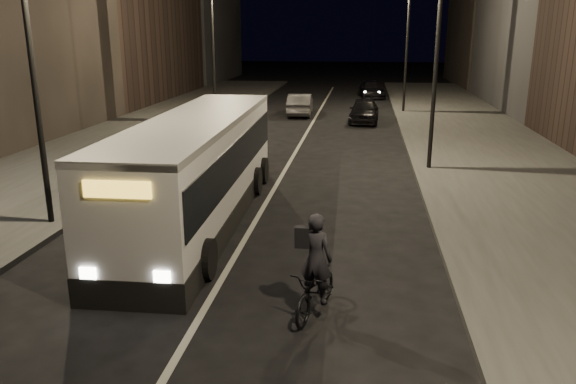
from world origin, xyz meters
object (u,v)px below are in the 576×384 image
(streetlight_right_mid, at_px, (431,29))
(streetlight_left_near, at_px, (37,29))
(streetlight_left_far, at_px, (217,29))
(cyclist_on_bicycle, at_px, (316,281))
(car_mid, at_px, (300,104))
(car_far, at_px, (372,89))
(city_bus, at_px, (198,165))
(streetlight_right_far, at_px, (404,29))
(car_near, at_px, (364,110))

(streetlight_right_mid, relative_size, streetlight_left_near, 1.00)
(streetlight_left_far, relative_size, cyclist_on_bicycle, 3.81)
(car_mid, relative_size, car_far, 0.95)
(city_bus, distance_m, car_mid, 21.12)
(streetlight_right_mid, xyz_separation_m, streetlight_right_far, (0.00, 16.00, 0.00))
(streetlight_left_near, bearing_deg, streetlight_right_mid, 36.88)
(streetlight_right_far, relative_size, car_mid, 1.92)
(car_far, bearing_deg, streetlight_left_near, -112.58)
(city_bus, bearing_deg, streetlight_right_mid, 43.41)
(streetlight_left_near, relative_size, car_mid, 1.92)
(city_bus, distance_m, cyclist_on_bicycle, 6.52)
(cyclist_on_bicycle, distance_m, car_far, 36.98)
(streetlight_left_far, xyz_separation_m, car_far, (8.93, 14.86, -4.71))
(car_near, xyz_separation_m, car_far, (0.57, 13.03, -0.06))
(cyclist_on_bicycle, height_order, car_near, cyclist_on_bicycle)
(streetlight_right_far, relative_size, streetlight_left_near, 1.00)
(car_far, bearing_deg, cyclist_on_bicycle, -99.54)
(streetlight_right_far, relative_size, car_near, 1.95)
(streetlight_left_far, height_order, city_bus, streetlight_left_far)
(streetlight_right_mid, distance_m, city_bus, 10.45)
(streetlight_right_mid, distance_m, streetlight_left_far, 14.62)
(city_bus, bearing_deg, streetlight_right_far, 71.76)
(streetlight_right_mid, relative_size, car_near, 1.95)
(cyclist_on_bicycle, height_order, car_mid, cyclist_on_bicycle)
(streetlight_left_far, bearing_deg, streetlight_right_mid, -43.16)
(streetlight_right_mid, distance_m, cyclist_on_bicycle, 13.32)
(cyclist_on_bicycle, relative_size, car_near, 0.51)
(streetlight_right_far, bearing_deg, streetlight_right_mid, -90.00)
(streetlight_left_near, xyz_separation_m, cyclist_on_bicycle, (7.54, -4.09, -4.65))
(car_mid, bearing_deg, streetlight_right_mid, 111.47)
(city_bus, bearing_deg, car_near, 74.72)
(streetlight_left_near, bearing_deg, streetlight_right_far, 66.04)
(streetlight_right_far, distance_m, streetlight_left_near, 26.26)
(car_far, bearing_deg, streetlight_right_mid, -93.39)
(streetlight_right_mid, bearing_deg, streetlight_left_near, -143.12)
(streetlight_right_far, relative_size, streetlight_left_far, 1.00)
(streetlight_right_mid, height_order, car_mid, streetlight_right_mid)
(city_bus, relative_size, car_far, 2.51)
(streetlight_right_far, xyz_separation_m, city_bus, (-6.93, -22.88, -3.72))
(car_mid, bearing_deg, cyclist_on_bicycle, 94.30)
(streetlight_left_near, height_order, city_bus, streetlight_left_near)
(car_mid, distance_m, car_far, 11.64)
(streetlight_right_far, relative_size, car_far, 1.82)
(car_near, distance_m, car_far, 13.05)
(streetlight_right_far, height_order, cyclist_on_bicycle, streetlight_right_far)
(streetlight_right_mid, distance_m, car_near, 12.92)
(streetlight_left_far, relative_size, car_mid, 1.92)
(car_far, bearing_deg, streetlight_right_far, -86.32)
(city_bus, distance_m, car_near, 19.30)
(car_mid, bearing_deg, car_near, 147.10)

